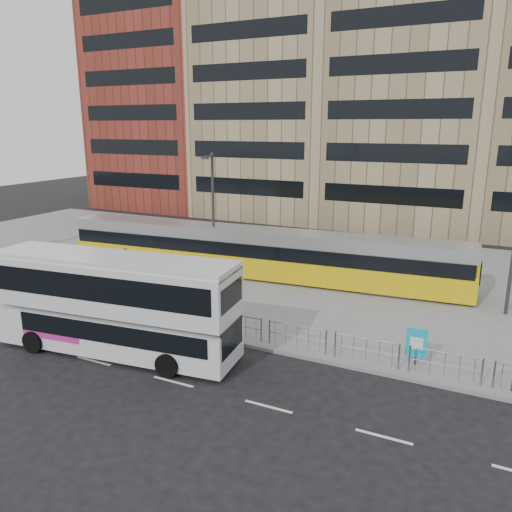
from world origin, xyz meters
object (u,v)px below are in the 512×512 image
at_px(tram, 255,252).
at_px(pedestrian, 213,293).
at_px(traffic_light_west, 126,269).
at_px(lamp_post_west, 213,209).
at_px(ad_panel, 416,344).
at_px(double_decker_bus, 115,301).

distance_m(tram, pedestrian, 6.43).
xyz_separation_m(pedestrian, traffic_light_west, (-4.46, -1.39, 1.09)).
bearing_deg(lamp_post_west, pedestrian, -59.91).
relative_size(tram, ad_panel, 17.09).
xyz_separation_m(ad_panel, pedestrian, (-10.54, 1.84, -0.01)).
bearing_deg(lamp_post_west, ad_panel, -28.85).
relative_size(ad_panel, lamp_post_west, 0.20).
xyz_separation_m(ad_panel, traffic_light_west, (-15.01, 0.45, 1.08)).
distance_m(pedestrian, lamp_post_west, 7.53).
relative_size(ad_panel, traffic_light_west, 0.49).
bearing_deg(pedestrian, lamp_post_west, 30.17).
distance_m(traffic_light_west, lamp_post_west, 7.65).
height_order(tram, pedestrian, tram).
distance_m(ad_panel, lamp_post_west, 16.25).
bearing_deg(ad_panel, double_decker_bus, -163.81).
xyz_separation_m(tram, pedestrian, (0.63, -6.36, -0.66)).
bearing_deg(ad_panel, traffic_light_west, 175.28).
distance_m(tram, traffic_light_west, 8.66).
height_order(pedestrian, traffic_light_west, traffic_light_west).
bearing_deg(tram, pedestrian, -88.63).
relative_size(tram, pedestrian, 14.82).
bearing_deg(traffic_light_west, pedestrian, 24.90).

